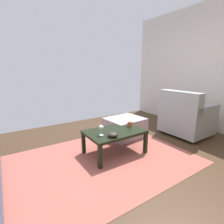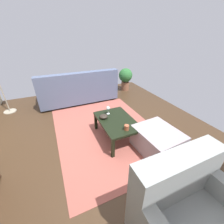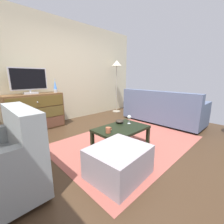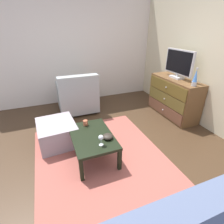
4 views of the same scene
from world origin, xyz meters
name	(u,v)px [view 1 (image 1 of 4)]	position (x,y,z in m)	size (l,w,h in m)	color
ground_plane	(122,164)	(0.00, 0.00, -0.03)	(5.47, 4.61, 0.05)	#3F2C1C
wall_plain_left	(221,68)	(-2.50, 0.00, 1.34)	(0.12, 4.61, 2.69)	silver
area_rug	(103,160)	(0.20, -0.20, 0.00)	(2.60, 1.90, 0.01)	#9E5146
coffee_table	(115,133)	(-0.07, -0.30, 0.33)	(0.89, 0.59, 0.38)	black
wine_glass	(101,128)	(0.20, -0.24, 0.49)	(0.07, 0.07, 0.16)	silver
mug	(130,124)	(-0.39, -0.31, 0.42)	(0.11, 0.08, 0.08)	#A75437
bowl_decorative	(113,134)	(0.09, -0.11, 0.41)	(0.15, 0.15, 0.07)	#2B241D
armchair	(185,117)	(-1.73, -0.18, 0.37)	(0.80, 0.84, 0.91)	#332319
ottoman	(125,127)	(-0.64, -0.76, 0.19)	(0.70, 0.60, 0.38)	#9B9098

